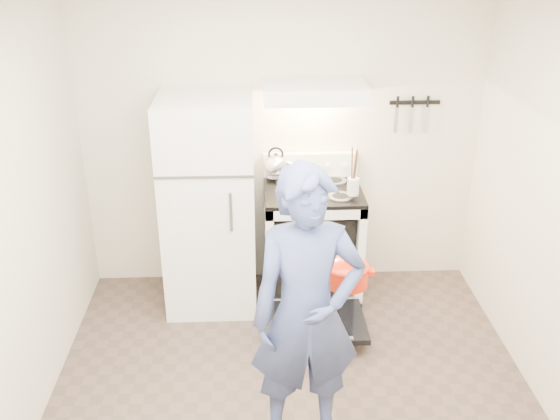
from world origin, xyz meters
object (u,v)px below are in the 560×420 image
object	(u,v)px
stove_body	(312,245)
dutch_oven	(347,275)
refrigerator	(209,204)
tea_kettle	(276,164)
person	(307,314)

from	to	relation	value
stove_body	dutch_oven	distance (m)	1.33
refrigerator	dutch_oven	size ratio (longest dim) A/B	5.16
stove_body	tea_kettle	size ratio (longest dim) A/B	3.35
refrigerator	dutch_oven	xyz separation A→B (m)	(0.90, -1.22, 0.07)
tea_kettle	person	xyz separation A→B (m)	(0.10, -1.80, -0.22)
stove_body	dutch_oven	bearing A→B (deg)	-85.99
stove_body	tea_kettle	bearing A→B (deg)	142.08
refrigerator	stove_body	world-z (taller)	refrigerator
refrigerator	dutch_oven	world-z (taller)	refrigerator
stove_body	person	bearing A→B (deg)	-96.52
tea_kettle	dutch_oven	world-z (taller)	tea_kettle
stove_body	refrigerator	bearing A→B (deg)	-178.23
dutch_oven	person	bearing A→B (deg)	-129.22
tea_kettle	dutch_oven	size ratio (longest dim) A/B	0.83
stove_body	dutch_oven	size ratio (longest dim) A/B	2.79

